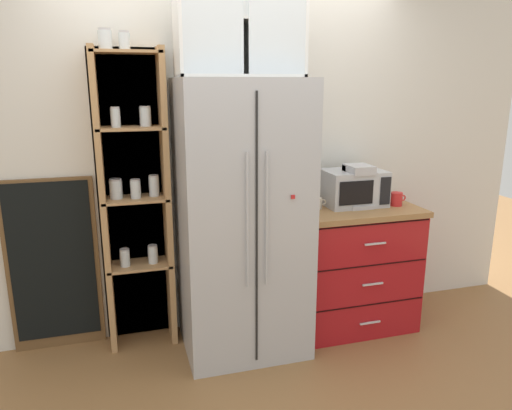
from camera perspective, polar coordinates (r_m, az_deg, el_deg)
name	(u,v)px	position (r m, az deg, el deg)	size (l,w,h in m)	color
ground_plane	(243,342)	(3.60, -1.61, -15.99)	(10.59, 10.59, 0.00)	olive
wall_back_cream	(228,159)	(3.54, -3.41, 5.50)	(4.90, 0.10, 2.55)	silver
refrigerator	(242,219)	(3.23, -1.70, -1.71)	(0.82, 0.73, 1.85)	#B7BABF
pantry_shelf_column	(135,195)	(3.38, -14.25, 1.18)	(0.50, 0.28, 2.14)	brown
counter_cabinet	(352,266)	(3.74, 11.41, -7.09)	(0.89, 0.62, 0.94)	#A8161C
microwave	(353,188)	(3.60, 11.51, 2.03)	(0.44, 0.33, 0.26)	#B7BABF
coffee_maker	(356,185)	(3.56, 11.86, 2.29)	(0.17, 0.20, 0.31)	#B7B7BC
mug_red	(396,199)	(3.68, 16.38, 0.69)	(0.12, 0.09, 0.10)	red
mug_cream	(316,203)	(3.47, 7.20, 0.23)	(0.12, 0.09, 0.08)	silver
bottle_clear	(353,189)	(3.62, 11.44, 1.90)	(0.06, 0.06, 0.27)	silver
bottle_amber	(358,190)	(3.54, 12.06, 1.72)	(0.07, 0.07, 0.28)	brown
upper_cabinet	(238,21)	(3.17, -2.12, 21.05)	(0.79, 0.32, 0.68)	silver
chalkboard_menu	(53,265)	(3.58, -22.97, -6.58)	(0.60, 0.04, 1.21)	brown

